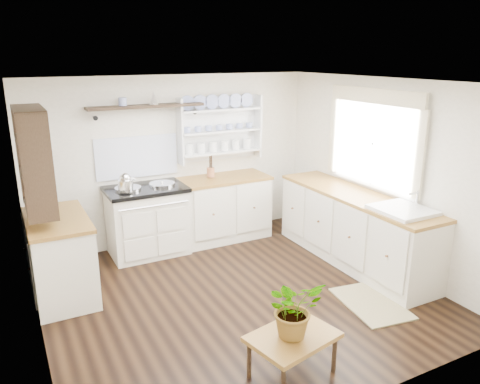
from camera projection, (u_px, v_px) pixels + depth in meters
The scene contains 19 objects.
floor at pixel (238, 294), 5.18m from camera, with size 4.00×3.80×0.01m, color black.
wall_back at pixel (175, 160), 6.47m from camera, with size 4.00×0.02×2.30m, color beige.
wall_right at pixel (382, 174), 5.74m from camera, with size 0.02×3.80×2.30m, color beige.
wall_left at pixel (29, 227), 3.97m from camera, with size 0.02×3.80×2.30m, color beige.
ceiling at pixel (238, 82), 4.53m from camera, with size 4.00×3.80×0.01m, color white.
window at pixel (373, 139), 5.73m from camera, with size 0.08×1.55×1.22m.
aga_cooker at pixel (147, 220), 6.15m from camera, with size 1.02×0.71×0.94m.
back_cabinets at pixel (224, 207), 6.68m from camera, with size 1.27×0.63×0.90m.
right_cabinets at pixel (354, 228), 5.89m from camera, with size 0.62×2.43×0.90m.
belfast_sink at pixel (402, 220), 5.15m from camera, with size 0.55×0.60×0.45m.
left_cabinets at pixel (61, 256), 5.06m from camera, with size 0.62×1.13×0.90m.
plate_rack at pixel (218, 128), 6.61m from camera, with size 1.20×0.22×0.90m.
high_shelf at pixel (146, 107), 5.97m from camera, with size 1.50×0.29×0.16m.
left_shelving at pixel (34, 159), 4.69m from camera, with size 0.28×0.80×1.05m, color black.
kettle at pixel (125, 182), 5.76m from camera, with size 0.18×0.18×0.23m, color silver, non-canonical shape.
utensil_crock at pixel (211, 172), 6.53m from camera, with size 0.11×0.11×0.13m, color #A8633D.
center_table at pixel (293, 340), 3.80m from camera, with size 0.78×0.63×0.38m.
potted_plant at pixel (294, 308), 3.72m from camera, with size 0.44×0.39×0.49m, color #3F7233.
floor_rug at pixel (371, 303), 4.98m from camera, with size 0.55×0.85×0.02m, color olive.
Camera 1 is at (-2.12, -4.13, 2.57)m, focal length 35.00 mm.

